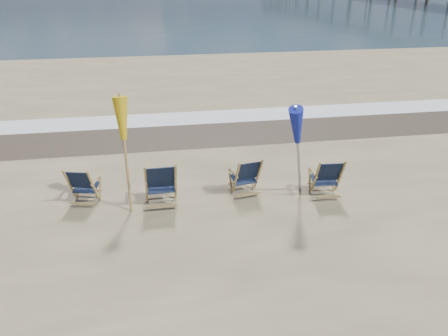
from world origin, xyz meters
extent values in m
cube|color=silver|center=(0.00, 8.30, 0.00)|extent=(200.00, 1.40, 0.01)
cube|color=#42362A|center=(0.00, 6.80, 0.00)|extent=(200.00, 2.60, 0.00)
cylinder|color=#A9884C|center=(-1.95, 2.47, 1.18)|extent=(0.06, 0.06, 2.36)
cone|color=gold|center=(-1.95, 2.47, 1.89)|extent=(0.30, 0.30, 0.85)
cylinder|color=#A5A5AD|center=(1.62, 2.34, 1.15)|extent=(0.06, 0.06, 2.29)
cone|color=navy|center=(1.62, 2.34, 1.82)|extent=(0.30, 0.30, 0.85)
camera|label=1|loc=(-1.33, -5.77, 4.62)|focal=35.00mm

